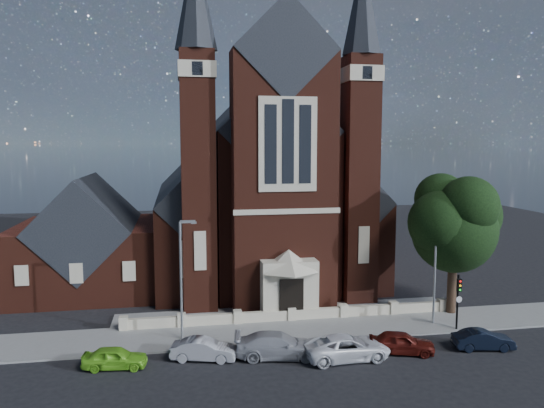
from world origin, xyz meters
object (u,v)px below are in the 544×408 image
(street_lamp_left, at_px, (182,273))
(car_navy, at_px, (483,340))
(church, at_px, (257,191))
(parish_hall, at_px, (88,246))
(car_lime_van, at_px, (115,358))
(car_silver_b, at_px, (278,345))
(car_dark_red, at_px, (401,342))
(car_silver_a, at_px, (204,349))
(car_white_suv, at_px, (347,347))
(street_lamp_right, at_px, (436,262))
(traffic_signal, at_px, (458,295))
(street_tree, at_px, (457,225))

(street_lamp_left, bearing_deg, car_navy, -14.77)
(church, distance_m, car_navy, 27.33)
(parish_hall, distance_m, car_lime_van, 18.51)
(car_silver_b, relative_size, car_dark_red, 1.30)
(car_silver_a, height_order, car_white_suv, car_white_suv)
(street_lamp_left, distance_m, street_lamp_right, 18.00)
(traffic_signal, bearing_deg, car_silver_b, -170.05)
(car_dark_red, bearing_deg, car_navy, -76.06)
(church, distance_m, car_lime_van, 26.70)
(car_lime_van, bearing_deg, car_white_suv, -88.80)
(car_white_suv, distance_m, car_dark_red, 3.65)
(car_silver_a, relative_size, car_silver_b, 0.75)
(street_lamp_right, relative_size, traffic_signal, 2.02)
(street_tree, height_order, car_navy, street_tree)
(street_lamp_left, height_order, car_silver_b, street_lamp_left)
(car_white_suv, bearing_deg, car_dark_red, -88.55)
(traffic_signal, relative_size, car_lime_van, 1.07)
(street_lamp_left, xyz_separation_m, car_white_suv, (9.76, -4.88, -3.86))
(traffic_signal, height_order, car_silver_b, traffic_signal)
(car_white_suv, xyz_separation_m, car_dark_red, (3.64, 0.24, -0.05))
(church, height_order, street_lamp_right, church)
(parish_hall, distance_m, car_silver_a, 20.05)
(car_navy, bearing_deg, car_dark_red, 95.08)
(street_tree, relative_size, car_silver_b, 2.02)
(church, relative_size, street_lamp_right, 4.31)
(parish_hall, xyz_separation_m, street_tree, (28.60, -12.29, 2.95))
(street_tree, bearing_deg, street_lamp_left, -175.24)
(traffic_signal, xyz_separation_m, car_silver_a, (-17.73, -1.88, -1.93))
(church, xyz_separation_m, car_lime_van, (-11.91, -22.67, -7.55))
(traffic_signal, height_order, car_lime_van, traffic_signal)
(street_tree, relative_size, car_white_suv, 2.02)
(parish_hall, xyz_separation_m, traffic_signal, (27.00, -15.57, -1.43))
(street_tree, bearing_deg, traffic_signal, -115.95)
(church, distance_m, traffic_signal, 23.94)
(traffic_signal, relative_size, car_dark_red, 0.98)
(car_lime_van, height_order, car_silver_a, car_silver_a)
(street_tree, xyz_separation_m, car_lime_van, (-24.50, -5.44, -6.33))
(street_lamp_right, xyz_separation_m, traffic_signal, (0.91, -1.57, -2.02))
(car_dark_red, bearing_deg, car_silver_a, 101.91)
(car_lime_van, relative_size, car_navy, 0.98)
(car_navy, bearing_deg, church, 33.02)
(car_silver_b, xyz_separation_m, car_white_suv, (4.09, -0.98, -0.03))
(street_lamp_right, relative_size, car_navy, 2.13)
(street_lamp_left, xyz_separation_m, car_silver_a, (1.18, -3.46, -3.94))
(street_lamp_left, xyz_separation_m, car_silver_b, (5.66, -3.90, -3.83))
(car_silver_a, relative_size, car_white_suv, 0.75)
(street_tree, relative_size, street_lamp_right, 1.32)
(street_lamp_left, height_order, car_silver_a, street_lamp_left)
(parish_hall, distance_m, car_dark_red, 28.64)
(car_white_suv, bearing_deg, car_silver_a, 78.26)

